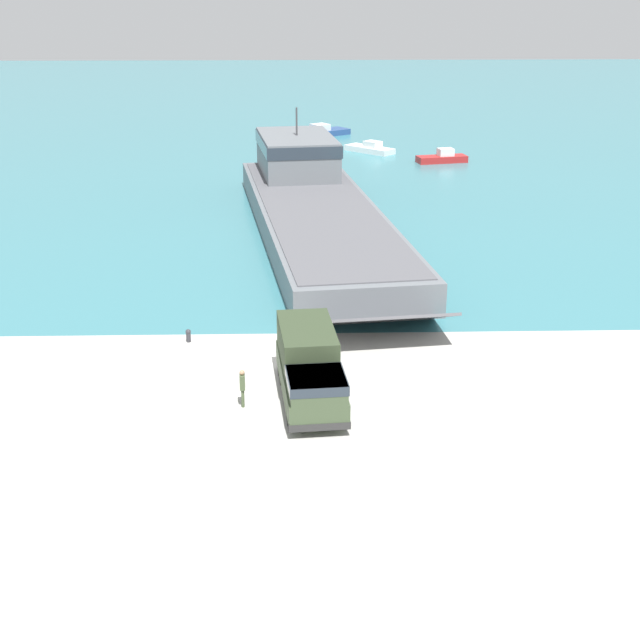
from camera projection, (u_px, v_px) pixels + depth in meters
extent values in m
plane|color=#B7B5AD|center=(279.00, 365.00, 44.94)|extent=(240.00, 240.00, 0.00)
cube|color=teal|center=(289.00, 110.00, 132.96)|extent=(240.00, 180.00, 0.01)
cube|color=slate|center=(320.00, 222.00, 67.41)|extent=(13.52, 38.36, 2.10)
cube|color=#56565B|center=(320.00, 208.00, 67.03)|extent=(12.62, 36.78, 0.08)
cube|color=slate|center=(297.00, 155.00, 78.45)|extent=(7.45, 11.21, 3.40)
cube|color=#28333D|center=(297.00, 143.00, 78.08)|extent=(7.64, 11.34, 1.02)
cylinder|color=#3F3F42|center=(297.00, 121.00, 77.41)|extent=(0.16, 0.16, 2.40)
cube|color=#56565B|center=(380.00, 319.00, 47.85)|extent=(8.04, 5.76, 2.09)
cube|color=#3D4C33|center=(310.00, 381.00, 40.89)|extent=(3.27, 7.83, 1.09)
cube|color=#3D4C33|center=(316.00, 385.00, 38.20)|extent=(2.66, 2.80, 0.87)
cube|color=#28333D|center=(316.00, 380.00, 38.12)|extent=(2.74, 2.84, 0.43)
cube|color=#344129|center=(307.00, 343.00, 41.60)|extent=(2.91, 5.04, 1.63)
cube|color=#2D2D2D|center=(320.00, 426.00, 37.56)|extent=(2.65, 0.48, 0.32)
cylinder|color=black|center=(341.00, 409.00, 38.93)|extent=(0.46, 1.27, 1.24)
cylinder|color=black|center=(291.00, 412.00, 38.69)|extent=(0.46, 1.27, 1.24)
cylinder|color=black|center=(329.00, 370.00, 42.81)|extent=(0.46, 1.27, 1.24)
cylinder|color=black|center=(283.00, 373.00, 42.56)|extent=(0.46, 1.27, 1.24)
cylinder|color=black|center=(326.00, 361.00, 43.83)|extent=(0.46, 1.27, 1.24)
cylinder|color=black|center=(282.00, 363.00, 43.59)|extent=(0.46, 1.27, 1.24)
cylinder|color=#475638|center=(243.00, 398.00, 40.36)|extent=(0.14, 0.14, 0.87)
cylinder|color=#475638|center=(243.00, 397.00, 40.52)|extent=(0.14, 0.14, 0.87)
cube|color=#475638|center=(242.00, 382.00, 40.16)|extent=(0.26, 0.45, 0.69)
sphere|color=tan|center=(242.00, 373.00, 40.00)|extent=(0.24, 0.24, 0.24)
cube|color=#B22323|center=(442.00, 159.00, 94.84)|extent=(5.58, 2.87, 0.70)
cube|color=silver|center=(446.00, 152.00, 94.66)|extent=(1.82, 1.57, 0.77)
cube|color=white|center=(370.00, 149.00, 100.49)|extent=(5.66, 5.64, 0.62)
cube|color=silver|center=(373.00, 144.00, 99.97)|extent=(2.27, 2.27, 0.68)
cube|color=navy|center=(323.00, 133.00, 111.34)|extent=(6.94, 5.90, 0.69)
cube|color=silver|center=(320.00, 127.00, 110.82)|extent=(2.69, 2.67, 0.76)
cylinder|color=#333338|center=(189.00, 337.00, 47.74)|extent=(0.25, 0.25, 0.50)
sphere|color=#333338|center=(188.00, 332.00, 47.62)|extent=(0.29, 0.29, 0.29)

